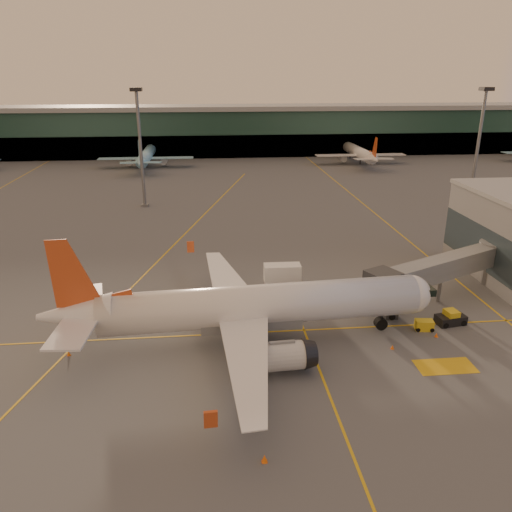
{
  "coord_description": "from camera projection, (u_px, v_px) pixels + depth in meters",
  "views": [
    {
      "loc": [
        -5.65,
        -46.07,
        28.23
      ],
      "look_at": [
        0.53,
        17.15,
        5.0
      ],
      "focal_mm": 35.0,
      "sensor_mm": 36.0,
      "label": 1
    }
  ],
  "objects": [
    {
      "name": "distant_aircraft_row",
      "position": [
        257.0,
        165.0,
        164.56
      ],
      "size": [
        350.0,
        34.0,
        13.0
      ],
      "color": "#84BFDE",
      "rests_on": "ground"
    },
    {
      "name": "cone_fwd",
      "position": [
        392.0,
        347.0,
        54.36
      ],
      "size": [
        0.38,
        0.38,
        0.48
      ],
      "color": "#FF650D",
      "rests_on": "ground"
    },
    {
      "name": "cone_nose",
      "position": [
        436.0,
        335.0,
        56.85
      ],
      "size": [
        0.39,
        0.39,
        0.5
      ],
      "color": "#FF650D",
      "rests_on": "ground"
    },
    {
      "name": "catering_truck",
      "position": [
        283.0,
        276.0,
        68.26
      ],
      "size": [
        5.02,
        2.34,
        3.86
      ],
      "rotation": [
        0.0,
        0.0,
        -0.02
      ],
      "color": "#B32719",
      "rests_on": "ground"
    },
    {
      "name": "gpu_cart",
      "position": [
        424.0,
        325.0,
        58.29
      ],
      "size": [
        2.22,
        1.5,
        1.22
      ],
      "rotation": [
        0.0,
        0.0,
        -0.13
      ],
      "color": "gold",
      "rests_on": "ground"
    },
    {
      "name": "main_airplane",
      "position": [
        248.0,
        308.0,
        54.43
      ],
      "size": [
        43.24,
        38.97,
        13.05
      ],
      "rotation": [
        0.0,
        0.0,
        0.06
      ],
      "color": "white",
      "rests_on": "ground"
    },
    {
      "name": "pushback_tug",
      "position": [
        451.0,
        319.0,
        59.63
      ],
      "size": [
        3.69,
        2.38,
        1.77
      ],
      "rotation": [
        0.0,
        0.0,
        0.16
      ],
      "color": "black",
      "rests_on": "ground"
    },
    {
      "name": "taxi_markings",
      "position": [
        201.0,
        233.0,
        94.19
      ],
      "size": [
        100.12,
        173.0,
        0.01
      ],
      "color": "gold",
      "rests_on": "ground"
    },
    {
      "name": "mast_west_near",
      "position": [
        140.0,
        140.0,
        108.04
      ],
      "size": [
        2.4,
        2.4,
        25.6
      ],
      "color": "slate",
      "rests_on": "ground"
    },
    {
      "name": "mast_east_near",
      "position": [
        479.0,
        138.0,
        111.15
      ],
      "size": [
        2.4,
        2.4,
        25.6
      ],
      "color": "slate",
      "rests_on": "ground"
    },
    {
      "name": "cone_tail",
      "position": [
        69.0,
        353.0,
        53.08
      ],
      "size": [
        0.39,
        0.39,
        0.5
      ],
      "color": "#FF650D",
      "rests_on": "ground"
    },
    {
      "name": "jet_bridge",
      "position": [
        449.0,
        268.0,
        65.13
      ],
      "size": [
        23.82,
        13.67,
        6.28
      ],
      "color": "slate",
      "rests_on": "ground"
    },
    {
      "name": "ground",
      "position": [
        267.0,
        355.0,
        53.28
      ],
      "size": [
        600.0,
        600.0,
        0.0
      ],
      "primitive_type": "plane",
      "color": "#4C4F54",
      "rests_on": "ground"
    },
    {
      "name": "terminal",
      "position": [
        222.0,
        130.0,
        182.8
      ],
      "size": [
        400.0,
        20.0,
        17.6
      ],
      "color": "#19382D",
      "rests_on": "ground"
    },
    {
      "name": "cone_wing_left",
      "position": [
        233.0,
        282.0,
        71.22
      ],
      "size": [
        0.47,
        0.47,
        0.59
      ],
      "color": "#FF650D",
      "rests_on": "ground"
    },
    {
      "name": "cone_wing_right",
      "position": [
        265.0,
        459.0,
        38.48
      ],
      "size": [
        0.5,
        0.5,
        0.64
      ],
      "color": "#FF650D",
      "rests_on": "ground"
    }
  ]
}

